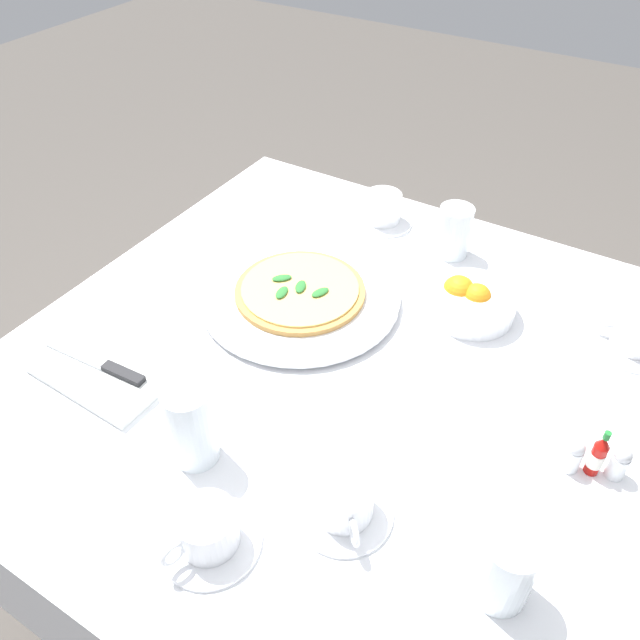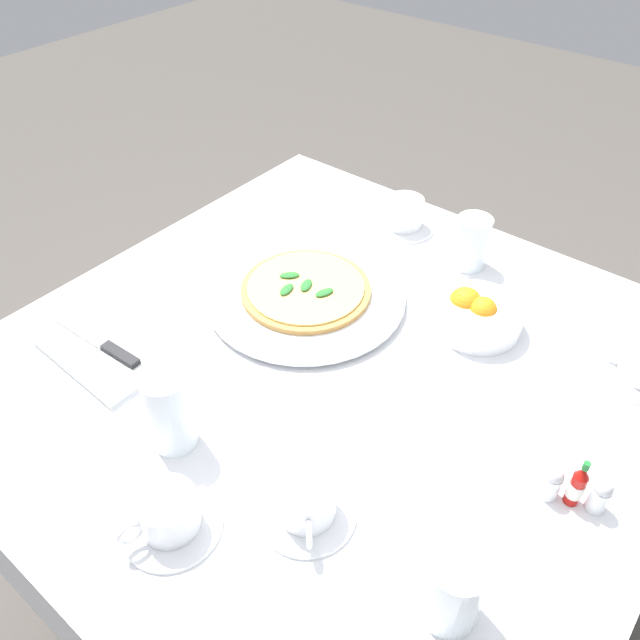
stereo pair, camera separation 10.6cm
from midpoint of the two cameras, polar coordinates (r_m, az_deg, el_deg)
ground_plane at (r=1.63m, az=2.98°, el=-22.55°), size 8.00×8.00×0.00m
dining_table at (r=1.12m, az=4.05°, el=-8.93°), size 1.04×1.04×0.74m
pizza_plate at (r=1.13m, az=1.40°, el=2.21°), size 0.36×0.36×0.02m
pizza at (r=1.12m, az=1.40°, el=2.76°), size 0.23×0.23×0.02m
coffee_cup_near_right at (r=0.82m, az=-9.96°, el=-17.31°), size 0.13×0.13×0.06m
coffee_cup_far_left at (r=1.33m, az=10.01°, el=9.37°), size 0.13×0.13×0.07m
coffee_cup_near_left at (r=0.82m, az=2.62°, el=-16.50°), size 0.13×0.13×0.06m
water_glass_center_back at (r=0.88m, az=-10.14°, el=-8.66°), size 0.06×0.06×0.13m
water_glass_left_edge at (r=0.77m, az=16.22°, el=-22.95°), size 0.07×0.07×0.11m
water_glass_right_edge at (r=1.24m, az=16.05°, el=6.55°), size 0.07×0.07×0.10m
napkin_folded at (r=1.07m, az=-16.55°, el=-2.68°), size 0.22×0.14×0.02m
dinner_knife at (r=1.06m, az=-16.79°, el=-2.08°), size 0.20×0.03×0.01m
citrus_bowl at (r=1.11m, az=16.76°, el=0.38°), size 0.15×0.15×0.07m
hot_sauce_bottle at (r=0.91m, az=25.64°, el=-13.67°), size 0.02×0.02×0.08m
salt_shaker at (r=0.91m, az=23.63°, el=-13.68°), size 0.03×0.03×0.06m
pepper_shaker at (r=0.93m, az=27.29°, el=-14.30°), size 0.03×0.03×0.06m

